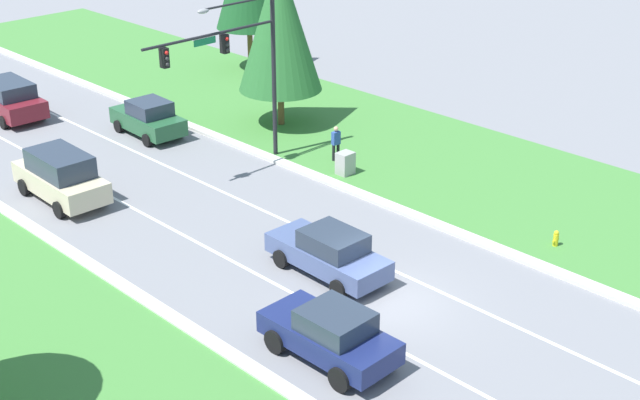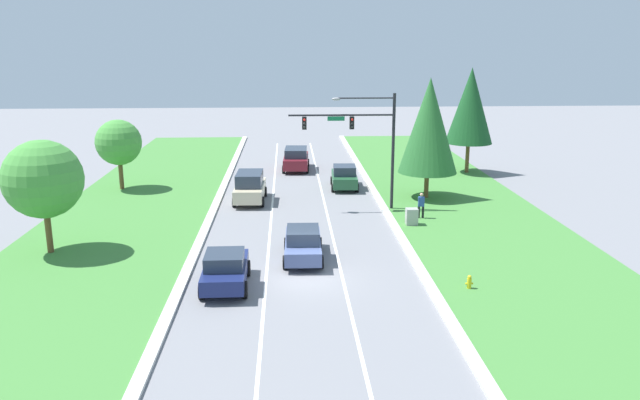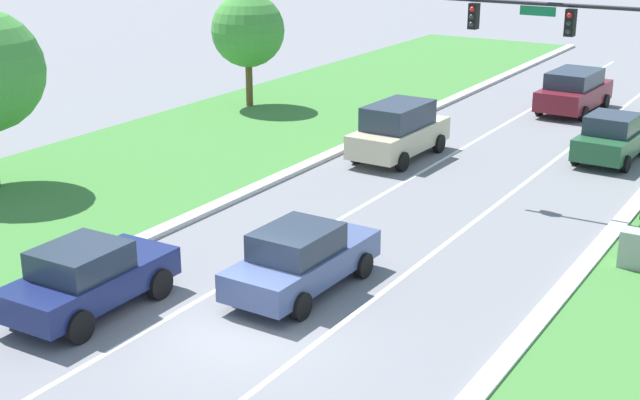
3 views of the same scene
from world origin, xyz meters
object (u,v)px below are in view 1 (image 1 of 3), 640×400
object	(u,v)px
traffic_signal_mast	(239,57)
pedestrian	(336,142)
burgundy_suv	(8,98)
fire_hydrant	(556,239)
navy_sedan	(330,334)
champagne_suv	(61,176)
utility_cabinet	(345,164)
conifer_near_right_tree	(279,23)
slate_blue_sedan	(329,252)
forest_sedan	(148,118)

from	to	relation	value
traffic_signal_mast	pedestrian	world-z (taller)	traffic_signal_mast
burgundy_suv	fire_hydrant	bearing A→B (deg)	-72.58
navy_sedan	burgundy_suv	distance (m)	27.03
pedestrian	fire_hydrant	size ratio (longest dim) A/B	2.41
champagne_suv	fire_hydrant	size ratio (longest dim) A/B	7.00
burgundy_suv	utility_cabinet	size ratio (longest dim) A/B	4.70
conifer_near_right_tree	fire_hydrant	bearing A→B (deg)	-95.95
slate_blue_sedan	pedestrian	bearing A→B (deg)	44.29
utility_cabinet	fire_hydrant	world-z (taller)	utility_cabinet
utility_cabinet	conifer_near_right_tree	xyz separation A→B (m)	(2.36, 6.71, 4.66)
champagne_suv	conifer_near_right_tree	size ratio (longest dim) A/B	0.58
traffic_signal_mast	utility_cabinet	size ratio (longest dim) A/B	7.13
slate_blue_sedan	conifer_near_right_tree	distance (m)	15.94
utility_cabinet	pedestrian	xyz separation A→B (m)	(0.86, 1.41, 0.40)
traffic_signal_mast	navy_sedan	world-z (taller)	traffic_signal_mast
navy_sedan	burgundy_suv	size ratio (longest dim) A/B	0.86
forest_sedan	utility_cabinet	xyz separation A→B (m)	(3.16, -10.23, -0.33)
fire_hydrant	slate_blue_sedan	bearing A→B (deg)	148.42
champagne_suv	utility_cabinet	size ratio (longest dim) A/B	4.56
burgundy_suv	utility_cabinet	distance (m)	18.78
slate_blue_sedan	navy_sedan	distance (m)	5.10
traffic_signal_mast	champagne_suv	xyz separation A→B (m)	(-7.55, 2.54, -4.01)
forest_sedan	fire_hydrant	bearing A→B (deg)	-76.99
champagne_suv	fire_hydrant	xyz separation A→B (m)	(10.69, -16.57, -0.73)
pedestrian	conifer_near_right_tree	size ratio (longest dim) A/B	0.20
traffic_signal_mast	champagne_suv	world-z (taller)	traffic_signal_mast
traffic_signal_mast	conifer_near_right_tree	distance (m)	5.66
forest_sedan	utility_cabinet	world-z (taller)	forest_sedan
slate_blue_sedan	burgundy_suv	bearing A→B (deg)	91.31
navy_sedan	champagne_suv	bearing A→B (deg)	88.61
forest_sedan	conifer_near_right_tree	bearing A→B (deg)	-29.95
champagne_suv	conifer_near_right_tree	world-z (taller)	conifer_near_right_tree
forest_sedan	pedestrian	world-z (taller)	forest_sedan
fire_hydrant	conifer_near_right_tree	distance (m)	17.64
champagne_suv	navy_sedan	bearing A→B (deg)	-89.17
slate_blue_sedan	utility_cabinet	bearing A→B (deg)	41.38
forest_sedan	utility_cabinet	distance (m)	10.71
pedestrian	conifer_near_right_tree	world-z (taller)	conifer_near_right_tree
slate_blue_sedan	forest_sedan	bearing A→B (deg)	78.69
burgundy_suv	pedestrian	bearing A→B (deg)	-62.20
utility_cabinet	champagne_suv	bearing A→B (deg)	147.52
champagne_suv	conifer_near_right_tree	bearing A→B (deg)	3.01
forest_sedan	burgundy_suv	xyz separation A→B (m)	(-3.55, 7.30, 0.13)
utility_cabinet	conifer_near_right_tree	distance (m)	8.50
forest_sedan	burgundy_suv	size ratio (longest dim) A/B	0.85
fire_hydrant	forest_sedan	bearing A→B (deg)	100.47
utility_cabinet	pedestrian	bearing A→B (deg)	58.60
burgundy_suv	utility_cabinet	world-z (taller)	burgundy_suv
traffic_signal_mast	champagne_suv	size ratio (longest dim) A/B	1.56
traffic_signal_mast	slate_blue_sedan	size ratio (longest dim) A/B	1.63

